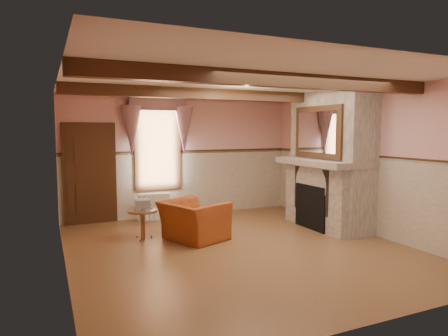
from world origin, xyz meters
name	(u,v)px	position (x,y,z in m)	size (l,w,h in m)	color
floor	(238,248)	(0.00, 0.00, 0.00)	(5.50, 6.00, 0.01)	brown
ceiling	(239,82)	(0.00, 0.00, 2.80)	(5.50, 6.00, 0.01)	silver
wall_back	(182,156)	(0.00, 3.00, 1.40)	(5.50, 0.02, 2.80)	#DE9E99
wall_front	(372,191)	(0.00, -3.00, 1.40)	(5.50, 0.02, 2.80)	#DE9E99
wall_left	(63,174)	(-2.75, 0.00, 1.40)	(0.02, 6.00, 2.80)	#DE9E99
wall_right	(364,161)	(2.75, 0.00, 1.40)	(0.02, 6.00, 2.80)	#DE9E99
wainscot	(239,205)	(0.00, 0.00, 0.75)	(5.50, 6.00, 1.50)	beige
chair_rail	(239,161)	(0.00, 0.00, 1.50)	(5.50, 6.00, 0.08)	black
firebox	(313,207)	(2.00, 0.60, 0.45)	(0.20, 0.95, 0.90)	black
armchair	(194,221)	(-0.52, 0.81, 0.36)	(1.09, 0.96, 0.71)	#994219
side_table	(143,225)	(-1.37, 1.22, 0.28)	(0.54, 0.54, 0.55)	brown
book_stack	(143,205)	(-1.37, 1.21, 0.65)	(0.26, 0.32, 0.20)	#B7AD8C
radiator	(154,207)	(-0.78, 2.70, 0.30)	(0.70, 0.18, 0.60)	silver
bowl	(327,157)	(2.24, 0.51, 1.46)	(0.36, 0.36, 0.09)	brown
mantel_clock	(303,152)	(2.24, 1.34, 1.52)	(0.14, 0.24, 0.20)	black
oil_lamp	(314,151)	(2.24, 0.92, 1.56)	(0.11, 0.11, 0.28)	#D78B3C
candle_red	(348,157)	(2.24, -0.10, 1.50)	(0.06, 0.06, 0.16)	#A5142C
jar_yellow	(336,157)	(2.24, 0.22, 1.48)	(0.06, 0.06, 0.12)	gold
fireplace	(331,160)	(2.42, 0.60, 1.40)	(0.85, 2.00, 2.80)	gray
mantel	(324,162)	(2.24, 0.60, 1.36)	(1.05, 2.05, 0.12)	gray
overmantel_mirror	(317,132)	(2.06, 0.60, 1.97)	(0.06, 1.44, 1.04)	silver
door	(90,175)	(-2.10, 2.94, 1.05)	(1.10, 0.10, 2.10)	black
window	(158,146)	(-0.60, 2.97, 1.65)	(1.06, 0.08, 2.02)	white
window_drapes	(158,119)	(-0.60, 2.88, 2.25)	(1.30, 0.14, 1.40)	gray
ceiling_beam_front	(278,80)	(0.00, -1.20, 2.70)	(5.50, 0.18, 0.20)	black
ceiling_beam_back	(211,94)	(0.00, 1.20, 2.70)	(5.50, 0.18, 0.20)	black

